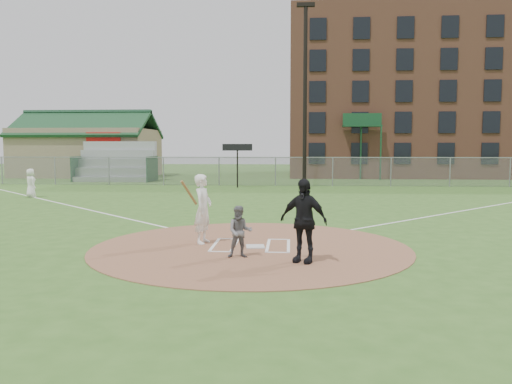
# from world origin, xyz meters

# --- Properties ---
(ground) EXTENTS (140.00, 140.00, 0.00)m
(ground) POSITION_xyz_m (0.00, 0.00, 0.00)
(ground) COLOR #356121
(ground) RESTS_ON ground
(dirt_circle) EXTENTS (8.40, 8.40, 0.02)m
(dirt_circle) POSITION_xyz_m (0.00, 0.00, 0.01)
(dirt_circle) COLOR #956346
(dirt_circle) RESTS_ON ground
(home_plate) EXTENTS (0.53, 0.53, 0.03)m
(home_plate) POSITION_xyz_m (0.13, -0.09, 0.04)
(home_plate) COLOR silver
(home_plate) RESTS_ON dirt_circle
(foul_line_first) EXTENTS (17.04, 17.04, 0.01)m
(foul_line_first) POSITION_xyz_m (9.00, 9.00, 0.01)
(foul_line_first) COLOR white
(foul_line_first) RESTS_ON ground
(foul_line_third) EXTENTS (17.04, 17.04, 0.01)m
(foul_line_third) POSITION_xyz_m (-9.00, 9.00, 0.01)
(foul_line_third) COLOR white
(foul_line_third) RESTS_ON ground
(catcher) EXTENTS (0.65, 0.53, 1.24)m
(catcher) POSITION_xyz_m (-0.15, -1.36, 0.64)
(catcher) COLOR slate
(catcher) RESTS_ON dirt_circle
(umpire) EXTENTS (1.22, 0.89, 1.92)m
(umpire) POSITION_xyz_m (1.34, -1.75, 0.98)
(umpire) COLOR black
(umpire) RESTS_ON dirt_circle
(ondeck_player) EXTENTS (0.89, 0.87, 1.54)m
(ondeck_player) POSITION_xyz_m (-12.88, 12.75, 0.77)
(ondeck_player) COLOR white
(ondeck_player) RESTS_ON ground
(batters_boxes) EXTENTS (2.08, 1.88, 0.01)m
(batters_boxes) POSITION_xyz_m (0.00, 0.15, 0.03)
(batters_boxes) COLOR white
(batters_boxes) RESTS_ON dirt_circle
(batter_at_plate) EXTENTS (0.79, 1.06, 1.90)m
(batter_at_plate) POSITION_xyz_m (-1.34, 0.36, 0.97)
(batter_at_plate) COLOR white
(batter_at_plate) RESTS_ON dirt_circle
(outfield_fence) EXTENTS (56.08, 0.08, 2.03)m
(outfield_fence) POSITION_xyz_m (0.00, 22.00, 1.02)
(outfield_fence) COLOR slate
(outfield_fence) RESTS_ON ground
(bleachers) EXTENTS (6.08, 3.20, 3.20)m
(bleachers) POSITION_xyz_m (-13.00, 26.20, 1.59)
(bleachers) COLOR #B7BABF
(bleachers) RESTS_ON ground
(clubhouse) EXTENTS (12.20, 8.71, 6.23)m
(clubhouse) POSITION_xyz_m (-18.00, 32.99, 2.39)
(clubhouse) COLOR gray
(clubhouse) RESTS_ON ground
(brick_warehouse) EXTENTS (30.00, 17.17, 15.00)m
(brick_warehouse) POSITION_xyz_m (16.00, 37.96, 7.50)
(brick_warehouse) COLOR #92553F
(brick_warehouse) RESTS_ON ground
(light_pole) EXTENTS (1.20, 0.30, 12.22)m
(light_pole) POSITION_xyz_m (2.00, 21.00, 6.61)
(light_pole) COLOR black
(light_pole) RESTS_ON ground
(scoreboard_sign) EXTENTS (2.00, 0.10, 2.93)m
(scoreboard_sign) POSITION_xyz_m (-2.50, 20.20, 2.39)
(scoreboard_sign) COLOR black
(scoreboard_sign) RESTS_ON ground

